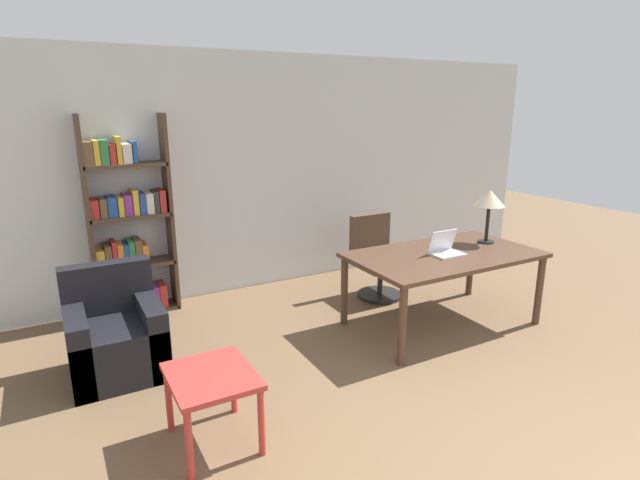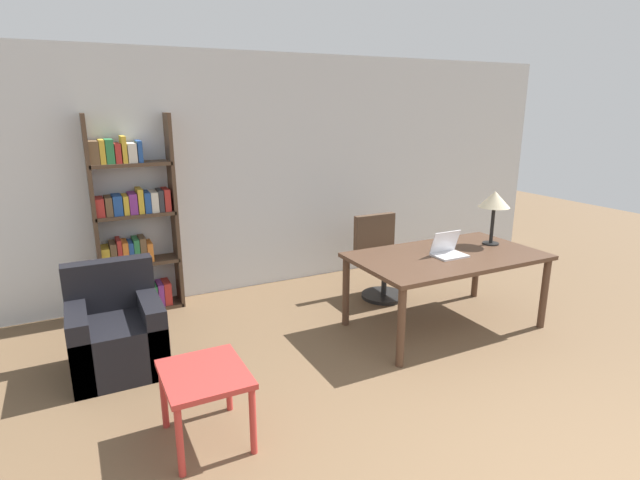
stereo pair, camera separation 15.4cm
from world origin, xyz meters
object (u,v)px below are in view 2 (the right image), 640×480
object	(u,v)px
desk	(447,262)
laptop	(448,250)
armchair	(117,335)
office_chair	(381,260)
bookshelf	(133,229)
table_lamp	(495,201)
side_table_blue	(205,383)

from	to	relation	value
desk	laptop	xyz separation A→B (m)	(-0.03, -0.03, 0.13)
laptop	armchair	xyz separation A→B (m)	(-2.93, 0.62, -0.50)
desk	office_chair	distance (m)	1.00
armchair	bookshelf	size ratio (longest dim) A/B	0.42
office_chair	desk	bearing A→B (deg)	-83.99
desk	table_lamp	bearing A→B (deg)	7.39
side_table_blue	armchair	distance (m)	1.34
desk	side_table_blue	xyz separation A→B (m)	(-2.54, -0.68, -0.25)
side_table_blue	armchair	world-z (taller)	armchair
laptop	side_table_blue	size ratio (longest dim) A/B	0.51
laptop	table_lamp	distance (m)	0.79
bookshelf	table_lamp	bearing A→B (deg)	-27.36
side_table_blue	armchair	xyz separation A→B (m)	(-0.42, 1.27, -0.12)
side_table_blue	desk	bearing A→B (deg)	14.97
table_lamp	office_chair	bearing A→B (deg)	130.13
office_chair	laptop	bearing A→B (deg)	-85.63
table_lamp	office_chair	world-z (taller)	table_lamp
desk	office_chair	size ratio (longest dim) A/B	1.97
table_lamp	armchair	bearing A→B (deg)	172.01
desk	side_table_blue	size ratio (longest dim) A/B	3.08
desk	table_lamp	xyz separation A→B (m)	(0.64, 0.08, 0.53)
laptop	table_lamp	xyz separation A→B (m)	(0.67, 0.12, 0.40)
office_chair	side_table_blue	xyz separation A→B (m)	(-2.44, -1.65, -0.01)
laptop	bookshelf	bearing A→B (deg)	145.18
side_table_blue	laptop	bearing A→B (deg)	14.37
desk	office_chair	world-z (taller)	office_chair
desk	side_table_blue	world-z (taller)	desk
laptop	office_chair	world-z (taller)	laptop
desk	armchair	bearing A→B (deg)	168.74
office_chair	armchair	world-z (taller)	office_chair
laptop	armchair	world-z (taller)	laptop
office_chair	side_table_blue	bearing A→B (deg)	-145.95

